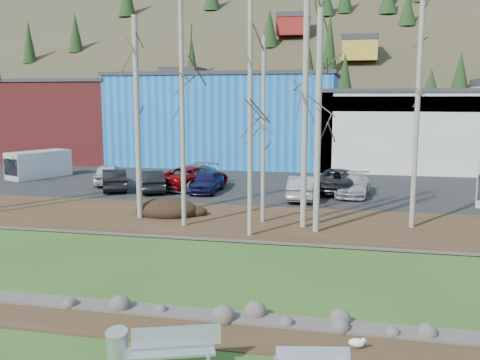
% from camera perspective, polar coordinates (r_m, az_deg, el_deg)
% --- Properties ---
extents(dirt_strip, '(80.00, 1.80, 0.03)m').
position_cam_1_polar(dirt_strip, '(15.22, -11.87, -14.89)').
color(dirt_strip, '#382616').
rests_on(dirt_strip, ground).
extents(near_bank_rocks, '(80.00, 0.80, 0.50)m').
position_cam_1_polar(near_bank_rocks, '(16.07, -10.38, -13.59)').
color(near_bank_rocks, '#47423D').
rests_on(near_bank_rocks, ground).
extents(river, '(80.00, 8.00, 0.90)m').
position_cam_1_polar(river, '(19.68, -5.75, -9.26)').
color(river, black).
rests_on(river, ground).
extents(far_bank_rocks, '(80.00, 0.80, 0.46)m').
position_cam_1_polar(far_bank_rocks, '(23.45, -2.65, -6.26)').
color(far_bank_rocks, '#47423D').
rests_on(far_bank_rocks, ground).
extents(far_bank, '(80.00, 7.00, 0.15)m').
position_cam_1_polar(far_bank, '(26.45, -0.87, -4.35)').
color(far_bank, '#382616').
rests_on(far_bank, ground).
extents(parking_lot, '(80.00, 14.00, 0.14)m').
position_cam_1_polar(parking_lot, '(36.56, 2.86, -0.71)').
color(parking_lot, black).
rests_on(parking_lot, ground).
extents(building_brick, '(16.32, 12.24, 7.80)m').
position_cam_1_polar(building_brick, '(57.91, -18.92, 6.14)').
color(building_brick, maroon).
rests_on(building_brick, ground).
extents(building_blue, '(20.40, 12.24, 8.30)m').
position_cam_1_polar(building_blue, '(51.02, -1.22, 6.60)').
color(building_blue, blue).
rests_on(building_blue, ground).
extents(building_white, '(18.36, 12.24, 6.80)m').
position_cam_1_polar(building_white, '(50.02, 19.35, 5.22)').
color(building_white, '#BABAB6').
rests_on(building_white, ground).
extents(hillside, '(160.00, 72.00, 35.00)m').
position_cam_1_polar(hillside, '(95.45, 8.95, 15.53)').
color(hillside, '#373621').
rests_on(hillside, ground).
extents(bench_intact, '(2.08, 1.23, 1.00)m').
position_cam_1_polar(bench_intact, '(12.58, -7.29, -17.60)').
color(bench_intact, silver).
rests_on(bench_intact, ground).
extents(litter_bin, '(0.49, 0.49, 0.84)m').
position_cam_1_polar(litter_bin, '(12.93, -12.95, -17.39)').
color(litter_bin, silver).
rests_on(litter_bin, ground).
extents(seagull, '(0.46, 0.22, 0.33)m').
position_cam_1_polar(seagull, '(13.87, 12.38, -16.58)').
color(seagull, gold).
rests_on(seagull, ground).
extents(dirt_mound, '(3.27, 2.31, 0.64)m').
position_cam_1_polar(dirt_mound, '(27.63, -7.83, -3.03)').
color(dirt_mound, black).
rests_on(dirt_mound, far_bank).
extents(birch_2, '(0.27, 0.27, 9.80)m').
position_cam_1_polar(birch_2, '(26.60, -10.90, 6.40)').
color(birch_2, '#A49F95').
rests_on(birch_2, far_bank).
extents(birch_3, '(0.22, 0.22, 10.61)m').
position_cam_1_polar(birch_3, '(24.63, -6.17, 7.28)').
color(birch_3, '#A49F95').
rests_on(birch_3, far_bank).
extents(birch_4, '(0.20, 0.20, 8.77)m').
position_cam_1_polar(birch_4, '(25.33, 2.51, 5.27)').
color(birch_4, '#A49F95').
rests_on(birch_4, far_bank).
extents(birch_5, '(0.21, 0.21, 10.53)m').
position_cam_1_polar(birch_5, '(22.68, 1.09, 7.10)').
color(birch_5, '#A49F95').
rests_on(birch_5, far_bank).
extents(birch_6, '(0.28, 0.28, 10.93)m').
position_cam_1_polar(birch_6, '(24.35, 6.97, 7.61)').
color(birch_6, '#A49F95').
rests_on(birch_6, far_bank).
extents(birch_7, '(0.27, 0.27, 9.68)m').
position_cam_1_polar(birch_7, '(23.58, 8.33, 6.03)').
color(birch_7, '#A49F95').
rests_on(birch_7, far_bank).
extents(birch_8, '(0.23, 0.23, 12.33)m').
position_cam_1_polar(birch_8, '(25.39, 18.47, 8.86)').
color(birch_8, '#A49F95').
rests_on(birch_8, far_bank).
extents(car_0, '(3.05, 4.61, 1.46)m').
position_cam_1_polar(car_0, '(38.08, -13.86, 0.65)').
color(car_0, silver).
rests_on(car_0, parking_lot).
extents(car_1, '(3.22, 4.40, 1.38)m').
position_cam_1_polar(car_1, '(34.60, -9.53, -0.08)').
color(car_1, black).
rests_on(car_1, parking_lot).
extents(car_2, '(4.56, 5.85, 1.48)m').
position_cam_1_polar(car_2, '(35.51, -4.96, 0.31)').
color(car_2, '#98080C').
rests_on(car_2, parking_lot).
extents(car_3, '(3.09, 5.49, 1.50)m').
position_cam_1_polar(car_3, '(35.52, -5.36, 0.33)').
color(car_3, gray).
rests_on(car_3, parking_lot).
extents(car_4, '(1.68, 4.04, 1.37)m').
position_cam_1_polar(car_4, '(33.95, -3.55, -0.16)').
color(car_4, '#181546').
rests_on(car_4, parking_lot).
extents(car_5, '(1.62, 4.30, 1.40)m').
position_cam_1_polar(car_5, '(31.67, 6.61, -0.81)').
color(car_5, '#B5B6B8').
rests_on(car_5, parking_lot).
extents(car_6, '(3.44, 5.85, 1.53)m').
position_cam_1_polar(car_6, '(34.41, 10.46, -0.03)').
color(car_6, '#252628').
rests_on(car_6, parking_lot).
extents(car_7, '(2.28, 4.64, 1.30)m').
position_cam_1_polar(car_7, '(33.42, 12.00, -0.53)').
color(car_7, silver).
rests_on(car_7, parking_lot).
extents(car_8, '(3.22, 4.40, 1.38)m').
position_cam_1_polar(car_8, '(35.60, -13.28, 0.05)').
color(car_8, black).
rests_on(car_8, parking_lot).
extents(van_grey, '(3.60, 4.89, 1.98)m').
position_cam_1_polar(van_grey, '(42.85, -20.89, 1.55)').
color(van_grey, silver).
rests_on(van_grey, parking_lot).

